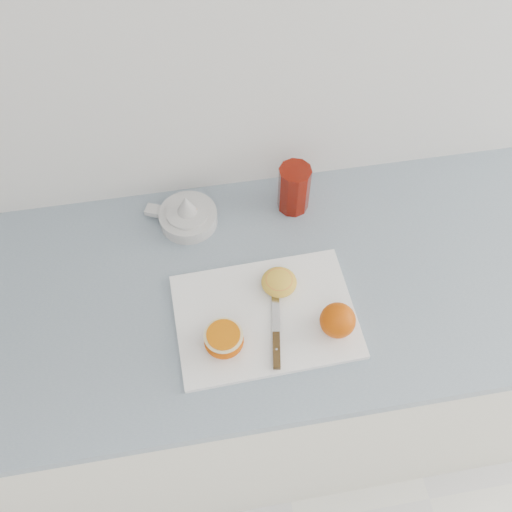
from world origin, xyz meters
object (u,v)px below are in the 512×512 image
object	(u,v)px
red_tumbler	(294,190)
citrus_juicer	(187,215)
cutting_board	(265,316)
half_orange	(224,340)
counter	(250,365)

from	to	relation	value
red_tumbler	citrus_juicer	bearing A→B (deg)	-178.44
cutting_board	half_orange	size ratio (longest dim) A/B	4.66
red_tumbler	counter	bearing A→B (deg)	-124.81
citrus_juicer	red_tumbler	world-z (taller)	red_tumbler
citrus_juicer	half_orange	bearing A→B (deg)	-83.18
citrus_juicer	red_tumbler	xyz separation A→B (m)	(0.26, 0.01, 0.03)
half_orange	citrus_juicer	distance (m)	0.34
counter	citrus_juicer	xyz separation A→B (m)	(-0.11, 0.20, 0.47)
counter	citrus_juicer	bearing A→B (deg)	120.03
cutting_board	half_orange	distance (m)	0.11
half_orange	counter	bearing A→B (deg)	62.77
cutting_board	red_tumbler	bearing A→B (deg)	67.58
counter	citrus_juicer	world-z (taller)	citrus_juicer
counter	cutting_board	bearing A→B (deg)	-75.94
counter	cutting_board	xyz separation A→B (m)	(0.02, -0.09, 0.45)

